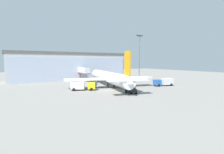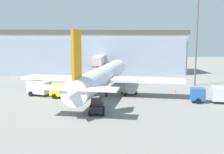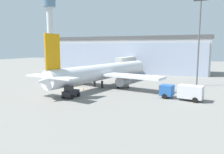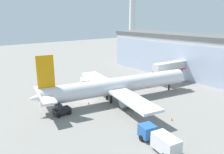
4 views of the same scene
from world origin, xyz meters
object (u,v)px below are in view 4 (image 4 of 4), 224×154
(airplane, at_px, (117,86))
(safety_cone_wingtip, at_px, (172,119))
(baggage_cart, at_px, (131,105))
(safety_cone_nose, at_px, (88,103))
(pushback_tug, at_px, (61,110))
(fuel_truck, at_px, (159,139))
(catering_truck, at_px, (86,84))
(jet_bridge, at_px, (172,67))
(control_tower, at_px, (133,8))

(airplane, height_order, safety_cone_wingtip, airplane)
(baggage_cart, height_order, safety_cone_nose, baggage_cart)
(pushback_tug, relative_size, safety_cone_nose, 5.84)
(airplane, relative_size, safety_cone_nose, 69.84)
(fuel_truck, xyz_separation_m, safety_cone_wingtip, (-4.41, 8.72, -1.19))
(safety_cone_nose, bearing_deg, catering_truck, 151.57)
(jet_bridge, relative_size, fuel_truck, 1.74)
(catering_truck, height_order, fuel_truck, same)
(control_tower, bearing_deg, jet_bridge, -34.65)
(control_tower, height_order, safety_cone_wingtip, control_tower)
(control_tower, bearing_deg, pushback_tug, -50.38)
(catering_truck, height_order, baggage_cart, catering_truck)
(airplane, height_order, catering_truck, airplane)
(jet_bridge, relative_size, safety_cone_nose, 23.97)
(control_tower, xyz_separation_m, safety_cone_nose, (64.84, -72.99, -23.67))
(catering_truck, xyz_separation_m, safety_cone_nose, (8.60, -4.66, -1.19))
(airplane, relative_size, fuel_truck, 5.07)
(jet_bridge, relative_size, airplane, 0.34)
(pushback_tug, bearing_deg, catering_truck, 40.26)
(airplane, xyz_separation_m, pushback_tug, (-0.47, -13.44, -2.38))
(fuel_truck, height_order, safety_cone_nose, fuel_truck)
(control_tower, distance_m, baggage_cart, 100.75)
(baggage_cart, bearing_deg, control_tower, -65.58)
(pushback_tug, xyz_separation_m, safety_cone_nose, (-1.34, 6.95, -0.70))
(jet_bridge, bearing_deg, fuel_truck, -141.16)
(airplane, height_order, fuel_truck, airplane)
(jet_bridge, relative_size, catering_truck, 1.75)
(control_tower, height_order, catering_truck, control_tower)
(airplane, height_order, pushback_tug, airplane)
(airplane, bearing_deg, control_tower, 56.12)
(airplane, bearing_deg, baggage_cart, -82.61)
(baggage_cart, relative_size, pushback_tug, 1.00)
(control_tower, relative_size, safety_cone_nose, 70.03)
(safety_cone_nose, bearing_deg, safety_cone_wingtip, 26.28)
(catering_truck, height_order, safety_cone_wingtip, catering_truck)
(fuel_truck, relative_size, baggage_cart, 2.37)
(fuel_truck, bearing_deg, safety_cone_wingtip, -52.79)
(control_tower, height_order, airplane, control_tower)
(safety_cone_nose, bearing_deg, fuel_truck, -2.43)
(control_tower, distance_m, safety_cone_nose, 100.46)
(pushback_tug, bearing_deg, jet_bridge, 1.18)
(airplane, distance_m, safety_cone_wingtip, 14.50)
(airplane, relative_size, pushback_tug, 11.96)
(fuel_truck, height_order, safety_cone_wingtip, fuel_truck)
(safety_cone_wingtip, bearing_deg, fuel_truck, -63.17)
(safety_cone_wingtip, bearing_deg, baggage_cart, -169.49)
(fuel_truck, relative_size, pushback_tug, 2.36)
(fuel_truck, distance_m, pushback_tug, 19.95)
(jet_bridge, height_order, baggage_cart, jet_bridge)
(catering_truck, bearing_deg, safety_cone_nose, -3.56)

